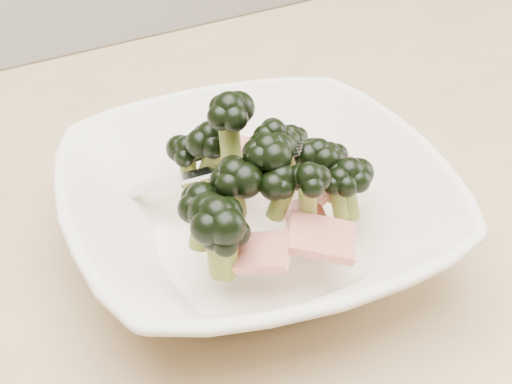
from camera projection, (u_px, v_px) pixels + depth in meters
dining_table at (195, 379)px, 0.56m from camera, size 1.20×0.80×0.75m
broccoli_dish at (256, 206)px, 0.51m from camera, size 0.31×0.31×0.12m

